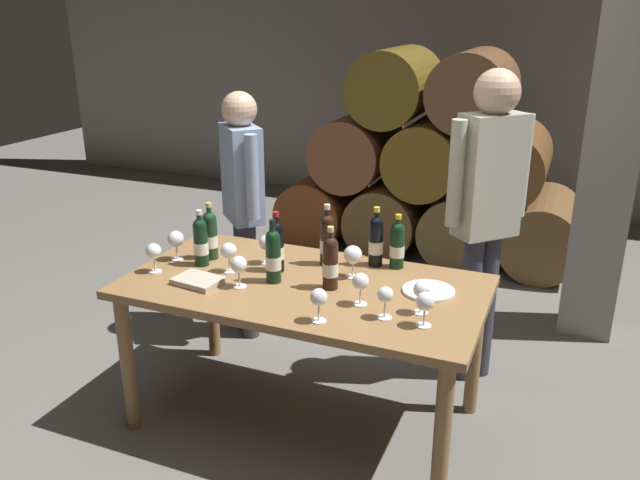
{
  "coord_description": "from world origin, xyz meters",
  "views": [
    {
      "loc": [
        1.13,
        -2.55,
        1.99
      ],
      "look_at": [
        0.0,
        0.2,
        0.91
      ],
      "focal_mm": 35.94,
      "sensor_mm": 36.0,
      "label": 1
    }
  ],
  "objects_px": {
    "wine_bottle_3": "(330,262)",
    "wine_bottle_6": "(210,235)",
    "wine_bottle_7": "(376,240)",
    "wine_glass_10": "(422,291)",
    "wine_glass_6": "(229,251)",
    "wine_bottle_1": "(327,239)",
    "wine_bottle_4": "(201,241)",
    "tasting_notebook": "(198,281)",
    "wine_glass_2": "(361,282)",
    "dining_table": "(304,300)",
    "serving_plate": "(429,291)",
    "wine_bottle_2": "(397,245)",
    "sommelier_presenting": "(487,200)",
    "wine_glass_4": "(176,240)",
    "wine_glass_0": "(425,302)",
    "wine_glass_8": "(385,296)",
    "wine_bottle_5": "(273,255)",
    "taster_seated_left": "(243,195)",
    "wine_glass_7": "(266,243)",
    "wine_glass_3": "(319,298)",
    "wine_glass_9": "(239,266)",
    "wine_glass_5": "(353,255)",
    "wine_bottle_0": "(277,246)",
    "wine_glass_1": "(154,252)"
  },
  "relations": [
    {
      "from": "wine_glass_2",
      "to": "tasting_notebook",
      "type": "xyz_separation_m",
      "value": [
        -0.78,
        -0.07,
        -0.09
      ]
    },
    {
      "from": "wine_glass_4",
      "to": "taster_seated_left",
      "type": "relative_size",
      "value": 0.1
    },
    {
      "from": "wine_glass_7",
      "to": "sommelier_presenting",
      "type": "height_order",
      "value": "sommelier_presenting"
    },
    {
      "from": "dining_table",
      "to": "wine_bottle_6",
      "type": "relative_size",
      "value": 5.62
    },
    {
      "from": "wine_bottle_3",
      "to": "wine_bottle_4",
      "type": "relative_size",
      "value": 1.04
    },
    {
      "from": "wine_bottle_1",
      "to": "wine_bottle_5",
      "type": "xyz_separation_m",
      "value": [
        -0.15,
        -0.3,
        -0.0
      ]
    },
    {
      "from": "wine_bottle_2",
      "to": "wine_glass_0",
      "type": "bearing_deg",
      "value": -63.94
    },
    {
      "from": "wine_bottle_7",
      "to": "wine_glass_10",
      "type": "distance_m",
      "value": 0.57
    },
    {
      "from": "wine_bottle_5",
      "to": "wine_bottle_7",
      "type": "height_order",
      "value": "wine_bottle_5"
    },
    {
      "from": "wine_glass_2",
      "to": "wine_glass_9",
      "type": "height_order",
      "value": "wine_glass_9"
    },
    {
      "from": "wine_bottle_2",
      "to": "wine_bottle_7",
      "type": "relative_size",
      "value": 0.91
    },
    {
      "from": "wine_glass_4",
      "to": "wine_bottle_7",
      "type": "bearing_deg",
      "value": 18.31
    },
    {
      "from": "wine_bottle_3",
      "to": "wine_bottle_6",
      "type": "xyz_separation_m",
      "value": [
        -0.71,
        0.12,
        -0.0
      ]
    },
    {
      "from": "wine_bottle_0",
      "to": "sommelier_presenting",
      "type": "bearing_deg",
      "value": 36.28
    },
    {
      "from": "wine_bottle_2",
      "to": "wine_bottle_5",
      "type": "relative_size",
      "value": 0.9
    },
    {
      "from": "wine_glass_10",
      "to": "tasting_notebook",
      "type": "bearing_deg",
      "value": -174.93
    },
    {
      "from": "wine_bottle_3",
      "to": "wine_glass_10",
      "type": "distance_m",
      "value": 0.46
    },
    {
      "from": "wine_glass_10",
      "to": "tasting_notebook",
      "type": "height_order",
      "value": "wine_glass_10"
    },
    {
      "from": "wine_bottle_2",
      "to": "taster_seated_left",
      "type": "relative_size",
      "value": 0.18
    },
    {
      "from": "wine_glass_3",
      "to": "tasting_notebook",
      "type": "distance_m",
      "value": 0.7
    },
    {
      "from": "wine_glass_1",
      "to": "tasting_notebook",
      "type": "relative_size",
      "value": 0.68
    },
    {
      "from": "wine_bottle_0",
      "to": "wine_glass_0",
      "type": "distance_m",
      "value": 0.87
    },
    {
      "from": "wine_glass_10",
      "to": "wine_bottle_4",
      "type": "bearing_deg",
      "value": 174.36
    },
    {
      "from": "dining_table",
      "to": "wine_bottle_6",
      "type": "distance_m",
      "value": 0.62
    },
    {
      "from": "dining_table",
      "to": "sommelier_presenting",
      "type": "distance_m",
      "value": 1.1
    },
    {
      "from": "wine_glass_10",
      "to": "sommelier_presenting",
      "type": "bearing_deg",
      "value": 81.42
    },
    {
      "from": "wine_glass_1",
      "to": "wine_glass_8",
      "type": "height_order",
      "value": "wine_glass_1"
    },
    {
      "from": "wine_bottle_6",
      "to": "tasting_notebook",
      "type": "bearing_deg",
      "value": -69.86
    },
    {
      "from": "wine_bottle_4",
      "to": "serving_plate",
      "type": "distance_m",
      "value": 1.15
    },
    {
      "from": "wine_bottle_5",
      "to": "wine_bottle_7",
      "type": "relative_size",
      "value": 1.01
    },
    {
      "from": "wine_bottle_3",
      "to": "wine_glass_2",
      "type": "xyz_separation_m",
      "value": [
        0.19,
        -0.11,
        -0.02
      ]
    },
    {
      "from": "wine_glass_8",
      "to": "serving_plate",
      "type": "distance_m",
      "value": 0.36
    },
    {
      "from": "wine_bottle_1",
      "to": "wine_glass_4",
      "type": "distance_m",
      "value": 0.78
    },
    {
      "from": "dining_table",
      "to": "wine_bottle_5",
      "type": "height_order",
      "value": "wine_bottle_5"
    },
    {
      "from": "wine_glass_6",
      "to": "wine_bottle_7",
      "type": "bearing_deg",
      "value": 29.48
    },
    {
      "from": "wine_bottle_5",
      "to": "tasting_notebook",
      "type": "height_order",
      "value": "wine_bottle_5"
    },
    {
      "from": "wine_glass_5",
      "to": "wine_glass_7",
      "type": "height_order",
      "value": "wine_glass_5"
    },
    {
      "from": "tasting_notebook",
      "to": "wine_bottle_3",
      "type": "bearing_deg",
      "value": 25.0
    },
    {
      "from": "dining_table",
      "to": "serving_plate",
      "type": "distance_m",
      "value": 0.59
    },
    {
      "from": "wine_bottle_5",
      "to": "wine_bottle_6",
      "type": "xyz_separation_m",
      "value": [
        -0.43,
        0.15,
        -0.0
      ]
    },
    {
      "from": "wine_bottle_1",
      "to": "wine_bottle_4",
      "type": "relative_size",
      "value": 1.09
    },
    {
      "from": "wine_bottle_1",
      "to": "wine_bottle_2",
      "type": "height_order",
      "value": "wine_bottle_1"
    },
    {
      "from": "wine_bottle_1",
      "to": "wine_bottle_2",
      "type": "xyz_separation_m",
      "value": [
        0.34,
        0.09,
        -0.01
      ]
    },
    {
      "from": "wine_glass_3",
      "to": "wine_glass_2",
      "type": "bearing_deg",
      "value": 63.61
    },
    {
      "from": "wine_bottle_6",
      "to": "taster_seated_left",
      "type": "distance_m",
      "value": 0.63
    },
    {
      "from": "wine_bottle_4",
      "to": "wine_glass_10",
      "type": "relative_size",
      "value": 1.98
    },
    {
      "from": "wine_bottle_5",
      "to": "sommelier_presenting",
      "type": "xyz_separation_m",
      "value": [
        0.86,
        0.79,
        0.15
      ]
    },
    {
      "from": "wine_bottle_1",
      "to": "dining_table",
      "type": "bearing_deg",
      "value": -92.81
    },
    {
      "from": "wine_bottle_4",
      "to": "sommelier_presenting",
      "type": "height_order",
      "value": "sommelier_presenting"
    },
    {
      "from": "wine_bottle_4",
      "to": "wine_bottle_7",
      "type": "xyz_separation_m",
      "value": [
        0.81,
        0.33,
        0.01
      ]
    }
  ]
}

